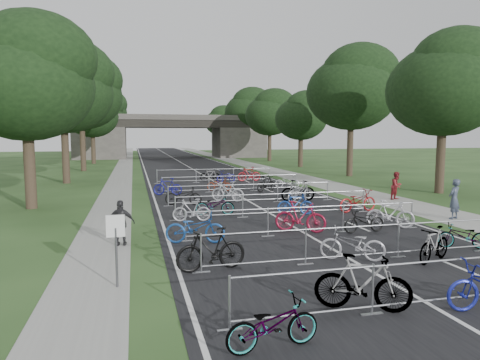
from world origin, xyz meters
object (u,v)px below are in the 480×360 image
object	(u,v)px
pedestrian_c	(121,223)
bike_1	(363,283)
bike_0	(273,325)
pedestrian_a	(454,199)
overpass_bridge	(172,137)
pedestrian_b	(397,186)
park_sign	(116,237)

from	to	relation	value
pedestrian_c	bike_1	bearing A→B (deg)	133.52
bike_0	pedestrian_a	size ratio (longest dim) A/B	0.97
overpass_bridge	pedestrian_c	bearing A→B (deg)	-96.70
pedestrian_b	pedestrian_c	bearing A→B (deg)	-177.37
bike_1	pedestrian_c	size ratio (longest dim) A/B	1.31
pedestrian_a	bike_1	bearing A→B (deg)	17.53
pedestrian_a	overpass_bridge	bearing A→B (deg)	-106.22
overpass_bridge	pedestrian_b	bearing A→B (deg)	-80.43
pedestrian_a	pedestrian_c	size ratio (longest dim) A/B	1.16
pedestrian_c	park_sign	bearing A→B (deg)	96.73
overpass_bridge	bike_0	distance (m)	66.10
overpass_bridge	pedestrian_a	xyz separation A→B (m)	(7.59, -56.65, -2.63)
park_sign	bike_1	world-z (taller)	park_sign
park_sign	bike_1	distance (m)	5.90
bike_0	pedestrian_c	bearing A→B (deg)	11.97
pedestrian_b	park_sign	bearing A→B (deg)	-165.93
pedestrian_b	pedestrian_c	distance (m)	16.89
bike_1	pedestrian_a	size ratio (longest dim) A/B	1.13
pedestrian_b	bike_1	bearing A→B (deg)	-148.12
park_sign	pedestrian_a	distance (m)	15.36
park_sign	bike_1	bearing A→B (deg)	-28.23
park_sign	pedestrian_b	size ratio (longest dim) A/B	1.12
overpass_bridge	bike_0	size ratio (longest dim) A/B	17.59
park_sign	overpass_bridge	bearing A→B (deg)	83.74
pedestrian_a	bike_0	bearing A→B (deg)	14.69
bike_1	pedestrian_a	xyz separation A→B (m)	(9.22, 8.12, 0.29)
overpass_bridge	bike_1	xyz separation A→B (m)	(-1.63, -64.77, -2.92)
overpass_bridge	pedestrian_a	bearing A→B (deg)	-82.37
bike_0	bike_1	bearing A→B (deg)	-71.78
overpass_bridge	bike_1	size ratio (longest dim) A/B	15.13
park_sign	bike_0	world-z (taller)	park_sign
overpass_bridge	pedestrian_c	xyz separation A→B (m)	(-6.80, -57.86, -2.75)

